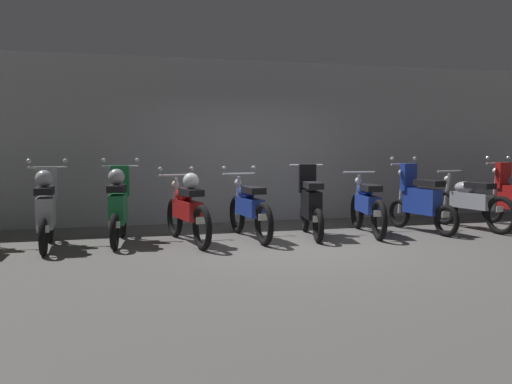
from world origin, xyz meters
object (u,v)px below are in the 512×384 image
at_px(motorbike_slot_7, 420,201).
at_px(motorbike_slot_5, 311,205).
at_px(motorbike_slot_6, 367,205).
at_px(motorbike_slot_3, 187,209).
at_px(motorbike_slot_4, 249,208).
at_px(motorbike_slot_8, 470,202).
at_px(motorbike_slot_2, 118,206).
at_px(motorbike_slot_1, 46,209).

bearing_deg(motorbike_slot_7, motorbike_slot_5, 179.87).
bearing_deg(motorbike_slot_6, motorbike_slot_3, -178.34).
height_order(motorbike_slot_4, motorbike_slot_8, motorbike_slot_4).
bearing_deg(motorbike_slot_4, motorbike_slot_3, -171.54).
xyz_separation_m(motorbike_slot_5, motorbike_slot_8, (3.03, 0.02, -0.03)).
bearing_deg(motorbike_slot_5, motorbike_slot_2, 176.62).
bearing_deg(motorbike_slot_5, motorbike_slot_1, 179.86).
distance_m(motorbike_slot_2, motorbike_slot_7, 5.07).
bearing_deg(motorbike_slot_4, motorbike_slot_2, 176.75).
distance_m(motorbike_slot_6, motorbike_slot_8, 2.02).
distance_m(motorbike_slot_1, motorbike_slot_6, 5.08).
bearing_deg(motorbike_slot_7, motorbike_slot_6, 179.59).
relative_size(motorbike_slot_5, motorbike_slot_7, 1.00).
bearing_deg(motorbike_slot_5, motorbike_slot_6, 0.14).
xyz_separation_m(motorbike_slot_4, motorbike_slot_8, (4.06, -0.05, -0.00)).
distance_m(motorbike_slot_3, motorbike_slot_4, 1.03).
bearing_deg(motorbike_slot_2, motorbike_slot_3, -14.75).
xyz_separation_m(motorbike_slot_3, motorbike_slot_4, (1.01, 0.15, -0.04)).
xyz_separation_m(motorbike_slot_1, motorbike_slot_3, (2.03, -0.10, -0.04)).
relative_size(motorbike_slot_6, motorbike_slot_8, 1.00).
bearing_deg(motorbike_slot_8, motorbike_slot_1, -179.93).
xyz_separation_m(motorbike_slot_1, motorbike_slot_7, (6.08, -0.01, -0.04)).
bearing_deg(motorbike_slot_5, motorbike_slot_7, -0.13).
xyz_separation_m(motorbike_slot_2, motorbike_slot_8, (6.08, -0.16, -0.08)).
height_order(motorbike_slot_3, motorbike_slot_7, motorbike_slot_7).
relative_size(motorbike_slot_4, motorbike_slot_7, 1.17).
height_order(motorbike_slot_1, motorbike_slot_4, motorbike_slot_1).
bearing_deg(motorbike_slot_1, motorbike_slot_5, -0.14).
relative_size(motorbike_slot_5, motorbike_slot_8, 0.86).
bearing_deg(motorbike_slot_3, motorbike_slot_7, 1.15).
distance_m(motorbike_slot_1, motorbike_slot_2, 1.03).
height_order(motorbike_slot_1, motorbike_slot_8, motorbike_slot_1).
xyz_separation_m(motorbike_slot_7, motorbike_slot_8, (1.02, 0.02, -0.04)).
bearing_deg(motorbike_slot_3, motorbike_slot_4, 8.46).
bearing_deg(motorbike_slot_8, motorbike_slot_2, 178.47).
relative_size(motorbike_slot_1, motorbike_slot_6, 0.87).
height_order(motorbike_slot_3, motorbike_slot_5, motorbike_slot_5).
bearing_deg(motorbike_slot_1, motorbike_slot_4, 1.04).
distance_m(motorbike_slot_2, motorbike_slot_4, 2.03).
distance_m(motorbike_slot_3, motorbike_slot_6, 3.05).
bearing_deg(motorbike_slot_3, motorbike_slot_1, 177.30).
bearing_deg(motorbike_slot_1, motorbike_slot_6, -0.08).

